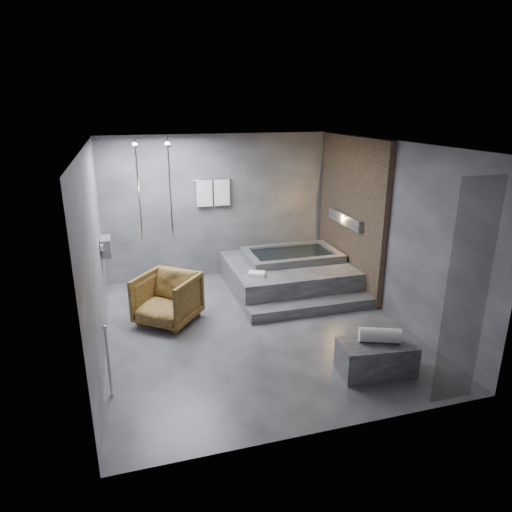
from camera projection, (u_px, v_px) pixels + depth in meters
name	position (u px, v px, depth m)	size (l,w,h in m)	color
room	(276.00, 214.00, 6.91)	(5.00, 5.04, 2.82)	#313134
tub_deck	(287.00, 274.00, 8.66)	(2.20, 2.00, 0.50)	#373739
tub_step	(312.00, 307.00, 7.63)	(2.20, 0.36, 0.18)	#373739
concrete_bench	(376.00, 357.00, 5.88)	(0.95, 0.52, 0.43)	#313133
driftwood_chair	(167.00, 299.00, 7.20)	(0.85, 0.88, 0.80)	#3F2A0F
rolled_towel	(380.00, 335.00, 5.81)	(0.19, 0.19, 0.52)	white
deck_towel	(257.00, 274.00, 7.86)	(0.27, 0.20, 0.07)	white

